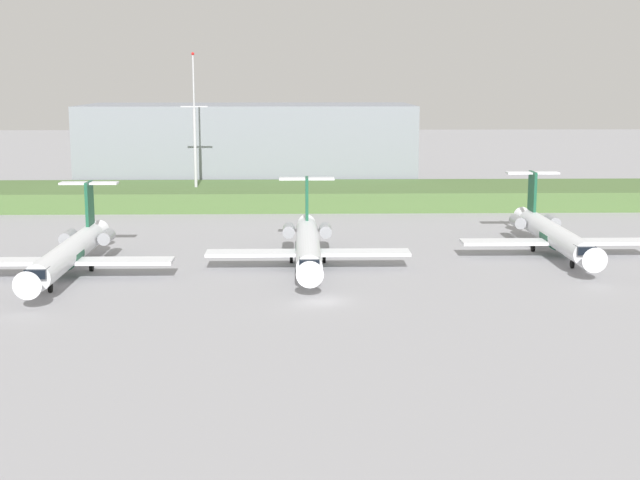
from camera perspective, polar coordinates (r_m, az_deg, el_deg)
name	(u,v)px	position (r m, az deg, el deg)	size (l,w,h in m)	color
ground_plane	(317,243)	(116.57, -0.17, -0.21)	(500.00, 500.00, 0.00)	#939399
grass_berm	(313,195)	(151.29, -0.47, 2.83)	(320.00, 20.00, 3.17)	#4C6B38
regional_jet_second	(69,252)	(101.33, -15.57, -0.74)	(22.81, 31.00, 9.00)	silver
regional_jet_third	(308,244)	(102.22, -0.77, -0.26)	(22.81, 31.00, 9.00)	silver
regional_jet_fourth	(553,234)	(112.53, 14.52, 0.38)	(22.81, 31.00, 9.00)	silver
antenna_mast	(195,143)	(150.53, -7.91, 6.07)	(4.40, 0.50, 25.12)	#B2B2B7
distant_hangar	(249,147)	(173.58, -4.50, 5.90)	(61.89, 24.37, 16.03)	gray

